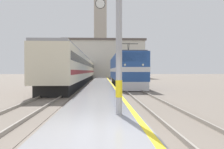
% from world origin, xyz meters
% --- Properties ---
extents(ground_plane, '(200.00, 200.00, 0.00)m').
position_xyz_m(ground_plane, '(0.00, 30.00, 0.00)').
color(ground_plane, '#70665B').
extents(platform, '(2.97, 140.00, 0.35)m').
position_xyz_m(platform, '(0.00, 25.00, 0.17)').
color(platform, gray).
rests_on(platform, ground).
extents(rail_track_near, '(2.83, 140.00, 0.16)m').
position_xyz_m(rail_track_near, '(2.99, 25.00, 0.03)').
color(rail_track_near, '#70665B').
rests_on(rail_track_near, ground).
extents(rail_track_far, '(2.83, 140.00, 0.16)m').
position_xyz_m(rail_track_far, '(-3.37, 25.00, 0.03)').
color(rail_track_far, '#70665B').
rests_on(rail_track_far, ground).
extents(locomotive_train, '(2.92, 16.49, 4.80)m').
position_xyz_m(locomotive_train, '(2.99, 21.65, 1.96)').
color(locomotive_train, black).
rests_on(locomotive_train, ground).
extents(passenger_train, '(2.92, 43.45, 4.02)m').
position_xyz_m(passenger_train, '(-3.37, 30.40, 2.16)').
color(passenger_train, black).
rests_on(passenger_train, ground).
extents(catenary_mast, '(2.52, 0.24, 7.65)m').
position_xyz_m(catenary_mast, '(0.89, 2.03, 4.22)').
color(catenary_mast, '#9E9EA3').
rests_on(catenary_mast, platform).
extents(clock_tower, '(4.94, 4.94, 29.11)m').
position_xyz_m(clock_tower, '(-0.34, 64.53, 15.40)').
color(clock_tower, '#ADA393').
rests_on(clock_tower, ground).
extents(station_building, '(21.24, 10.26, 10.05)m').
position_xyz_m(station_building, '(0.68, 53.40, 5.05)').
color(station_building, beige).
rests_on(station_building, ground).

